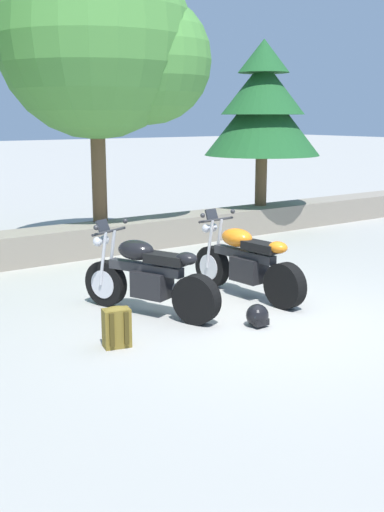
{
  "coord_description": "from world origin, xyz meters",
  "views": [
    {
      "loc": [
        -5.12,
        -5.59,
        2.52
      ],
      "look_at": [
        -0.28,
        1.2,
        0.65
      ],
      "focal_mm": 43.89,
      "sensor_mm": 36.0,
      "label": 1
    }
  ],
  "objects_px": {
    "rider_helmet": "(258,316)",
    "leafy_tree_mid_right": "(106,44)",
    "pine_tree_far_right": "(263,107)",
    "motorcycle_orange_centre": "(245,263)",
    "rider_backpack": "(116,326)",
    "motorcycle_black_near_left": "(147,278)"
  },
  "relations": [
    {
      "from": "rider_helmet",
      "to": "leafy_tree_mid_right",
      "type": "xyz_separation_m",
      "value": [
        0.73,
        5.08,
        3.65
      ]
    },
    {
      "from": "motorcycle_black_near_left",
      "to": "motorcycle_orange_centre",
      "type": "relative_size",
      "value": 0.95
    },
    {
      "from": "motorcycle_orange_centre",
      "to": "leafy_tree_mid_right",
      "type": "bearing_deg",
      "value": 89.97
    },
    {
      "from": "rider_helmet",
      "to": "motorcycle_black_near_left",
      "type": "bearing_deg",
      "value": 124.17
    },
    {
      "from": "motorcycle_orange_centre",
      "to": "rider_helmet",
      "type": "height_order",
      "value": "motorcycle_orange_centre"
    },
    {
      "from": "leafy_tree_mid_right",
      "to": "pine_tree_far_right",
      "type": "relative_size",
      "value": 1.42
    },
    {
      "from": "motorcycle_black_near_left",
      "to": "rider_helmet",
      "type": "bearing_deg",
      "value": -55.83
    },
    {
      "from": "rider_helmet",
      "to": "pine_tree_far_right",
      "type": "bearing_deg",
      "value": 48.25
    },
    {
      "from": "motorcycle_black_near_left",
      "to": "leafy_tree_mid_right",
      "type": "relative_size",
      "value": 0.39
    },
    {
      "from": "motorcycle_orange_centre",
      "to": "pine_tree_far_right",
      "type": "xyz_separation_m",
      "value": [
        3.79,
        3.96,
        2.22
      ]
    },
    {
      "from": "motorcycle_orange_centre",
      "to": "rider_backpack",
      "type": "relative_size",
      "value": 4.4
    },
    {
      "from": "rider_backpack",
      "to": "leafy_tree_mid_right",
      "type": "height_order",
      "value": "leafy_tree_mid_right"
    },
    {
      "from": "motorcycle_orange_centre",
      "to": "rider_helmet",
      "type": "xyz_separation_m",
      "value": [
        -0.73,
        -1.11,
        -0.35
      ]
    },
    {
      "from": "rider_helmet",
      "to": "leafy_tree_mid_right",
      "type": "distance_m",
      "value": 6.3
    },
    {
      "from": "pine_tree_far_right",
      "to": "motorcycle_orange_centre",
      "type": "bearing_deg",
      "value": -133.76
    },
    {
      "from": "motorcycle_orange_centre",
      "to": "leafy_tree_mid_right",
      "type": "xyz_separation_m",
      "value": [
        0.0,
        3.98,
        3.3
      ]
    },
    {
      "from": "motorcycle_black_near_left",
      "to": "rider_backpack",
      "type": "height_order",
      "value": "motorcycle_black_near_left"
    },
    {
      "from": "rider_backpack",
      "to": "rider_helmet",
      "type": "xyz_separation_m",
      "value": [
        1.74,
        -0.4,
        -0.11
      ]
    },
    {
      "from": "motorcycle_orange_centre",
      "to": "rider_helmet",
      "type": "relative_size",
      "value": 7.38
    },
    {
      "from": "motorcycle_black_near_left",
      "to": "pine_tree_far_right",
      "type": "xyz_separation_m",
      "value": [
        5.35,
        3.85,
        2.22
      ]
    },
    {
      "from": "motorcycle_orange_centre",
      "to": "pine_tree_far_right",
      "type": "relative_size",
      "value": 0.58
    },
    {
      "from": "motorcycle_orange_centre",
      "to": "leafy_tree_mid_right",
      "type": "relative_size",
      "value": 0.4
    }
  ]
}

